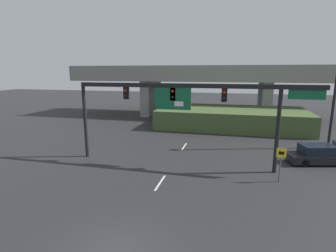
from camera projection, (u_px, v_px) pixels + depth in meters
The scene contains 7 objects.
ground_plane at pixel (114, 252), 10.52m from camera, with size 160.00×160.00×0.00m, color #262628.
lane_markings at pixel (184, 146), 25.22m from camera, with size 0.14×36.83×0.01m.
signal_gantry at pixel (186, 99), 19.28m from camera, with size 17.96×0.44×6.24m.
speed_limit_sign at pixel (281, 160), 16.86m from camera, with size 0.60×0.11×2.35m.
overpass_bridge at pixel (205, 80), 41.19m from camera, with size 42.45×9.01×7.93m.
grass_embankment at pixel (231, 118), 33.97m from camera, with size 18.43×9.20×2.36m.
parked_sedan_near_right at pixel (319, 155), 20.49m from camera, with size 5.07×2.88×1.50m.
Camera 1 is at (4.32, -8.46, 7.13)m, focal length 28.00 mm.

